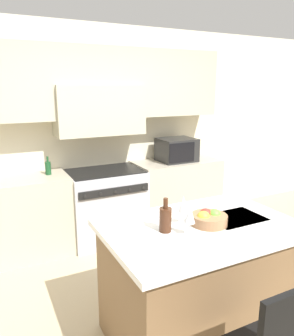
{
  "coord_description": "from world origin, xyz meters",
  "views": [
    {
      "loc": [
        -1.3,
        -1.97,
        1.92
      ],
      "look_at": [
        0.03,
        0.68,
        1.19
      ],
      "focal_mm": 35.0,
      "sensor_mm": 36.0,
      "label": 1
    }
  ],
  "objects_px": {
    "microwave": "(177,150)",
    "wine_glass_far": "(183,205)",
    "fruit_bowl": "(209,218)",
    "oil_bottle_on_counter": "(48,168)",
    "range_stove": "(106,205)",
    "wine_bottle": "(165,219)",
    "wine_glass_near": "(190,215)"
  },
  "relations": [
    {
      "from": "wine_bottle",
      "to": "wine_glass_near",
      "type": "relative_size",
      "value": 1.12
    },
    {
      "from": "wine_bottle",
      "to": "fruit_bowl",
      "type": "height_order",
      "value": "wine_bottle"
    },
    {
      "from": "range_stove",
      "to": "wine_bottle",
      "type": "bearing_deg",
      "value": -96.84
    },
    {
      "from": "wine_glass_far",
      "to": "oil_bottle_on_counter",
      "type": "relative_size",
      "value": 1.0
    },
    {
      "from": "range_stove",
      "to": "wine_glass_near",
      "type": "relative_size",
      "value": 4.3
    },
    {
      "from": "fruit_bowl",
      "to": "oil_bottle_on_counter",
      "type": "xyz_separation_m",
      "value": [
        -0.78,
        2.03,
        0.02
      ]
    },
    {
      "from": "wine_glass_far",
      "to": "fruit_bowl",
      "type": "relative_size",
      "value": 0.81
    },
    {
      "from": "microwave",
      "to": "wine_glass_far",
      "type": "distance_m",
      "value": 2.2
    },
    {
      "from": "wine_glass_near",
      "to": "wine_glass_far",
      "type": "bearing_deg",
      "value": 69.91
    },
    {
      "from": "oil_bottle_on_counter",
      "to": "range_stove",
      "type": "bearing_deg",
      "value": -5.47
    },
    {
      "from": "range_stove",
      "to": "wine_glass_far",
      "type": "relative_size",
      "value": 4.3
    },
    {
      "from": "oil_bottle_on_counter",
      "to": "wine_glass_far",
      "type": "bearing_deg",
      "value": -72.26
    },
    {
      "from": "wine_bottle",
      "to": "wine_glass_far",
      "type": "distance_m",
      "value": 0.2
    },
    {
      "from": "microwave",
      "to": "wine_glass_far",
      "type": "relative_size",
      "value": 2.26
    },
    {
      "from": "microwave",
      "to": "wine_bottle",
      "type": "relative_size",
      "value": 2.01
    },
    {
      "from": "oil_bottle_on_counter",
      "to": "fruit_bowl",
      "type": "bearing_deg",
      "value": -68.91
    },
    {
      "from": "wine_glass_far",
      "to": "range_stove",
      "type": "bearing_deg",
      "value": 88.49
    },
    {
      "from": "range_stove",
      "to": "microwave",
      "type": "distance_m",
      "value": 1.23
    },
    {
      "from": "range_stove",
      "to": "wine_glass_near",
      "type": "xyz_separation_m",
      "value": [
        -0.12,
        -2.07,
        0.63
      ]
    },
    {
      "from": "wine_bottle",
      "to": "fruit_bowl",
      "type": "relative_size",
      "value": 0.92
    },
    {
      "from": "range_stove",
      "to": "wine_glass_far",
      "type": "xyz_separation_m",
      "value": [
        -0.05,
        -1.88,
        0.63
      ]
    },
    {
      "from": "wine_glass_far",
      "to": "fruit_bowl",
      "type": "distance_m",
      "value": 0.21
    },
    {
      "from": "microwave",
      "to": "fruit_bowl",
      "type": "distance_m",
      "value": 2.21
    },
    {
      "from": "wine_glass_far",
      "to": "fruit_bowl",
      "type": "xyz_separation_m",
      "value": [
        0.16,
        -0.09,
        -0.1
      ]
    },
    {
      "from": "wine_bottle",
      "to": "oil_bottle_on_counter",
      "type": "xyz_separation_m",
      "value": [
        -0.44,
        2.0,
        -0.02
      ]
    },
    {
      "from": "fruit_bowl",
      "to": "range_stove",
      "type": "bearing_deg",
      "value": 93.31
    },
    {
      "from": "microwave",
      "to": "wine_glass_near",
      "type": "xyz_separation_m",
      "value": [
        -1.18,
        -2.08,
        0.0
      ]
    },
    {
      "from": "microwave",
      "to": "fruit_bowl",
      "type": "height_order",
      "value": "microwave"
    },
    {
      "from": "wine_bottle",
      "to": "fruit_bowl",
      "type": "xyz_separation_m",
      "value": [
        0.35,
        -0.04,
        -0.05
      ]
    },
    {
      "from": "wine_glass_near",
      "to": "wine_bottle",
      "type": "bearing_deg",
      "value": 131.08
    },
    {
      "from": "wine_glass_near",
      "to": "fruit_bowl",
      "type": "relative_size",
      "value": 0.81
    },
    {
      "from": "range_stove",
      "to": "wine_glass_near",
      "type": "height_order",
      "value": "wine_glass_near"
    }
  ]
}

